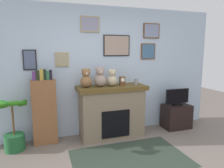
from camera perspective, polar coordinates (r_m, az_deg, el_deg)
back_wall at (r=4.31m, az=-3.50°, el=3.59°), size 5.20×0.15×2.60m
fireplace at (r=4.20m, az=-0.16°, el=-7.41°), size 1.36×0.59×1.04m
bookshelf at (r=4.03m, az=-18.08°, el=-6.66°), size 0.43×0.16×1.40m
potted_plant at (r=4.04m, az=-25.38°, el=-11.52°), size 0.58×0.60×0.95m
tv_stand at (r=4.93m, az=17.26°, el=-8.48°), size 0.59×0.40×0.53m
television at (r=4.82m, az=17.52°, el=-3.52°), size 0.57×0.14×0.37m
area_rug at (r=3.58m, az=4.93°, el=-19.59°), size 1.85×1.17×0.01m
candle_jar at (r=4.25m, az=6.61°, el=0.66°), size 0.08×0.08×0.12m
mantel_clock at (r=4.12m, az=2.82°, el=0.85°), size 0.10×0.08×0.17m
teddy_bear_brown at (r=3.91m, az=-7.14°, el=1.40°), size 0.22×0.22×0.36m
teddy_bear_tan at (r=3.97m, az=-3.27°, el=1.72°), size 0.24×0.24×0.38m
teddy_bear_grey at (r=4.04m, az=0.01°, el=1.59°), size 0.21×0.21×0.34m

